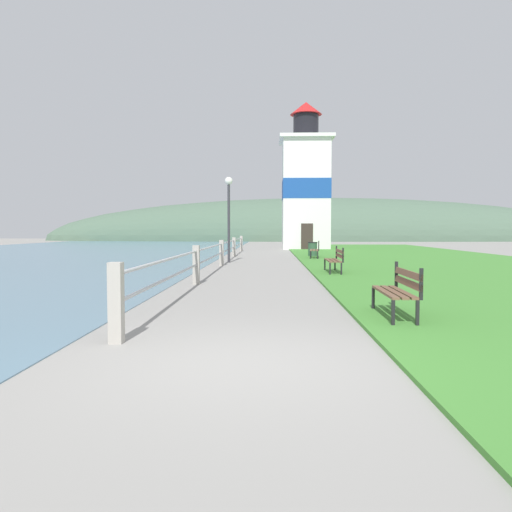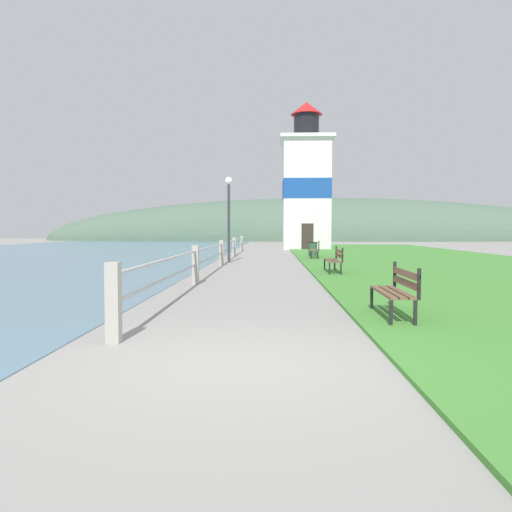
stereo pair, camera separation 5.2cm
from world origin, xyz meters
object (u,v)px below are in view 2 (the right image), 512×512
object	(u,v)px
park_bench_near	(397,288)
trash_bin	(313,249)
park_bench_far	(316,249)
lighthouse	(306,186)
park_bench_midway	(335,258)
lamp_post	(229,204)

from	to	relation	value
park_bench_near	trash_bin	distance (m)	19.54
park_bench_near	park_bench_far	world-z (taller)	same
park_bench_near	lighthouse	world-z (taller)	lighthouse
park_bench_far	park_bench_midway	bearing A→B (deg)	94.80
lighthouse	park_bench_far	bearing A→B (deg)	-91.66
park_bench_midway	trash_bin	distance (m)	10.75
park_bench_near	park_bench_midway	bearing A→B (deg)	-89.41
park_bench_far	lighthouse	world-z (taller)	lighthouse
trash_bin	lamp_post	world-z (taller)	lamp_post
lighthouse	park_bench_near	bearing A→B (deg)	-91.10
trash_bin	park_bench_midway	bearing A→B (deg)	-90.70
park_bench_midway	trash_bin	size ratio (longest dim) A/B	2.32
trash_bin	lighthouse	bearing A→B (deg)	88.03
park_bench_near	lamp_post	size ratio (longest dim) A/B	0.43
park_bench_far	lamp_post	distance (m)	5.68
park_bench_near	lighthouse	bearing A→B (deg)	-90.06
park_bench_far	lighthouse	distance (m)	14.17
park_bench_near	lamp_post	world-z (taller)	lamp_post
park_bench_near	lighthouse	xyz separation A→B (m)	(0.60, 31.05, 4.41)
trash_bin	lamp_post	distance (m)	6.93
lighthouse	lamp_post	distance (m)	17.23
lamp_post	park_bench_far	bearing A→B (deg)	34.57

